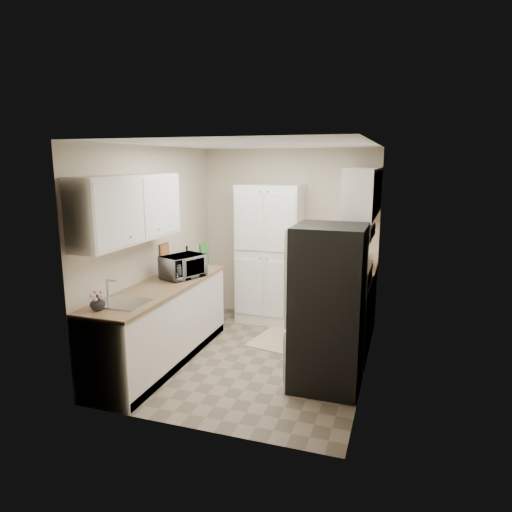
# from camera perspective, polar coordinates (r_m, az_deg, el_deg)

# --- Properties ---
(ground) EXTENTS (3.20, 3.20, 0.00)m
(ground) POSITION_cam_1_polar(r_m,az_deg,el_deg) (5.64, -0.25, -12.50)
(ground) COLOR #7A6B56
(ground) RESTS_ON ground
(room_shell) EXTENTS (2.64, 3.24, 2.52)m
(room_shell) POSITION_cam_1_polar(r_m,az_deg,el_deg) (5.18, -0.48, 4.10)
(room_shell) COLOR beige
(room_shell) RESTS_ON ground
(pantry_cabinet) EXTENTS (0.90, 0.55, 2.00)m
(pantry_cabinet) POSITION_cam_1_polar(r_m,az_deg,el_deg) (6.59, 1.75, 0.22)
(pantry_cabinet) COLOR silver
(pantry_cabinet) RESTS_ON ground
(base_cabinet_left) EXTENTS (0.60, 2.30, 0.88)m
(base_cabinet_left) POSITION_cam_1_polar(r_m,az_deg,el_deg) (5.49, -11.66, -8.47)
(base_cabinet_left) COLOR silver
(base_cabinet_left) RESTS_ON ground
(countertop_left) EXTENTS (0.63, 2.33, 0.04)m
(countertop_left) POSITION_cam_1_polar(r_m,az_deg,el_deg) (5.35, -11.87, -3.85)
(countertop_left) COLOR #846647
(countertop_left) RESTS_ON base_cabinet_left
(base_cabinet_right) EXTENTS (0.60, 0.80, 0.88)m
(base_cabinet_right) POSITION_cam_1_polar(r_m,az_deg,el_deg) (6.38, 11.73, -5.61)
(base_cabinet_right) COLOR silver
(base_cabinet_right) RESTS_ON ground
(countertop_right) EXTENTS (0.63, 0.83, 0.04)m
(countertop_right) POSITION_cam_1_polar(r_m,az_deg,el_deg) (6.26, 11.91, -1.59)
(countertop_right) COLOR #846647
(countertop_right) RESTS_ON base_cabinet_right
(electric_range) EXTENTS (0.71, 0.78, 1.13)m
(electric_range) POSITION_cam_1_polar(r_m,az_deg,el_deg) (5.61, 10.61, -7.57)
(electric_range) COLOR #B7B7BC
(electric_range) RESTS_ON ground
(refrigerator) EXTENTS (0.70, 0.72, 1.70)m
(refrigerator) POSITION_cam_1_polar(r_m,az_deg,el_deg) (4.75, 9.01, -6.38)
(refrigerator) COLOR #B7B7BC
(refrigerator) RESTS_ON ground
(microwave) EXTENTS (0.50, 0.59, 0.28)m
(microwave) POSITION_cam_1_polar(r_m,az_deg,el_deg) (5.63, -9.10, -1.30)
(microwave) COLOR silver
(microwave) RESTS_ON countertop_left
(wine_bottle) EXTENTS (0.07, 0.07, 0.27)m
(wine_bottle) POSITION_cam_1_polar(r_m,az_deg,el_deg) (6.14, -8.61, -0.22)
(wine_bottle) COLOR black
(wine_bottle) RESTS_ON countertop_left
(flower_vase) EXTENTS (0.15, 0.15, 0.15)m
(flower_vase) POSITION_cam_1_polar(r_m,az_deg,el_deg) (4.63, -19.19, -5.49)
(flower_vase) COLOR white
(flower_vase) RESTS_ON countertop_left
(cutting_board) EXTENTS (0.05, 0.26, 0.32)m
(cutting_board) POSITION_cam_1_polar(r_m,az_deg,el_deg) (6.24, -6.46, 0.25)
(cutting_board) COLOR #2B7C31
(cutting_board) RESTS_ON countertop_left
(toaster_oven) EXTENTS (0.31, 0.37, 0.19)m
(toaster_oven) POSITION_cam_1_polar(r_m,az_deg,el_deg) (6.18, 12.82, -0.70)
(toaster_oven) COLOR silver
(toaster_oven) RESTS_ON countertop_right
(fruit_basket) EXTENTS (0.24, 0.24, 0.10)m
(fruit_basket) POSITION_cam_1_polar(r_m,az_deg,el_deg) (6.14, 12.62, 0.61)
(fruit_basket) COLOR #FF8700
(fruit_basket) RESTS_ON toaster_oven
(kitchen_mat) EXTENTS (0.72, 0.98, 0.01)m
(kitchen_mat) POSITION_cam_1_polar(r_m,az_deg,el_deg) (6.19, 2.92, -10.19)
(kitchen_mat) COLOR #C9B88B
(kitchen_mat) RESTS_ON ground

